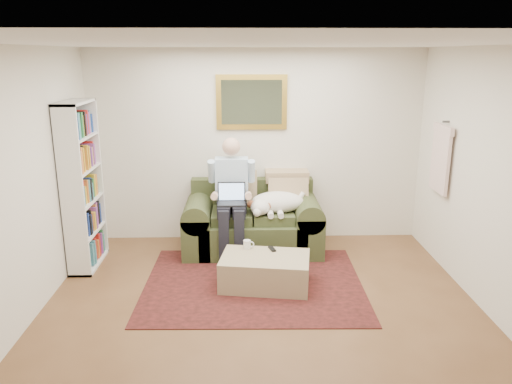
{
  "coord_description": "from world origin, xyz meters",
  "views": [
    {
      "loc": [
        -0.19,
        -4.19,
        2.52
      ],
      "look_at": [
        -0.03,
        1.45,
        0.95
      ],
      "focal_mm": 35.0,
      "sensor_mm": 36.0,
      "label": 1
    }
  ],
  "objects_px": {
    "sleeping_dog": "(278,202)",
    "ottoman": "(265,271)",
    "laptop": "(232,198)",
    "seated_man": "(232,199)",
    "coffee_mug": "(247,244)",
    "bookshelf": "(82,186)",
    "sofa": "(253,227)"
  },
  "relations": [
    {
      "from": "sleeping_dog",
      "to": "seated_man",
      "type": "bearing_deg",
      "value": -172.87
    },
    {
      "from": "laptop",
      "to": "sofa",
      "type": "bearing_deg",
      "value": 41.02
    },
    {
      "from": "sofa",
      "to": "sleeping_dog",
      "type": "distance_m",
      "value": 0.5
    },
    {
      "from": "coffee_mug",
      "to": "bookshelf",
      "type": "xyz_separation_m",
      "value": [
        -1.96,
        0.43,
        0.6
      ]
    },
    {
      "from": "sofa",
      "to": "laptop",
      "type": "height_order",
      "value": "laptop"
    },
    {
      "from": "ottoman",
      "to": "seated_man",
      "type": "bearing_deg",
      "value": 112.42
    },
    {
      "from": "coffee_mug",
      "to": "ottoman",
      "type": "bearing_deg",
      "value": -51.2
    },
    {
      "from": "ottoman",
      "to": "coffee_mug",
      "type": "bearing_deg",
      "value": 128.8
    },
    {
      "from": "laptop",
      "to": "coffee_mug",
      "type": "relative_size",
      "value": 3.46
    },
    {
      "from": "sleeping_dog",
      "to": "laptop",
      "type": "bearing_deg",
      "value": -166.36
    },
    {
      "from": "seated_man",
      "to": "bookshelf",
      "type": "relative_size",
      "value": 0.75
    },
    {
      "from": "seated_man",
      "to": "ottoman",
      "type": "distance_m",
      "value": 1.16
    },
    {
      "from": "coffee_mug",
      "to": "bookshelf",
      "type": "relative_size",
      "value": 0.05
    },
    {
      "from": "seated_man",
      "to": "bookshelf",
      "type": "height_order",
      "value": "bookshelf"
    },
    {
      "from": "seated_man",
      "to": "ottoman",
      "type": "relative_size",
      "value": 1.55
    },
    {
      "from": "seated_man",
      "to": "sleeping_dog",
      "type": "distance_m",
      "value": 0.6
    },
    {
      "from": "sleeping_dog",
      "to": "sofa",
      "type": "bearing_deg",
      "value": 164.26
    },
    {
      "from": "sleeping_dog",
      "to": "ottoman",
      "type": "height_order",
      "value": "sleeping_dog"
    },
    {
      "from": "seated_man",
      "to": "sleeping_dog",
      "type": "xyz_separation_m",
      "value": [
        0.59,
        0.07,
        -0.07
      ]
    },
    {
      "from": "laptop",
      "to": "ottoman",
      "type": "bearing_deg",
      "value": -65.98
    },
    {
      "from": "ottoman",
      "to": "coffee_mug",
      "type": "relative_size",
      "value": 9.69
    },
    {
      "from": "laptop",
      "to": "seated_man",
      "type": "bearing_deg",
      "value": 90.0
    },
    {
      "from": "sofa",
      "to": "seated_man",
      "type": "xyz_separation_m",
      "value": [
        -0.27,
        -0.16,
        0.44
      ]
    },
    {
      "from": "sleeping_dog",
      "to": "bookshelf",
      "type": "xyz_separation_m",
      "value": [
        -2.36,
        -0.33,
        0.32
      ]
    },
    {
      "from": "sofa",
      "to": "laptop",
      "type": "bearing_deg",
      "value": -138.98
    },
    {
      "from": "sofa",
      "to": "coffee_mug",
      "type": "distance_m",
      "value": 0.85
    },
    {
      "from": "sleeping_dog",
      "to": "coffee_mug",
      "type": "height_order",
      "value": "sleeping_dog"
    },
    {
      "from": "sofa",
      "to": "laptop",
      "type": "distance_m",
      "value": 0.6
    },
    {
      "from": "seated_man",
      "to": "sleeping_dog",
      "type": "relative_size",
      "value": 2.04
    },
    {
      "from": "sofa",
      "to": "sleeping_dog",
      "type": "relative_size",
      "value": 2.43
    },
    {
      "from": "laptop",
      "to": "coffee_mug",
      "type": "xyz_separation_m",
      "value": [
        0.18,
        -0.61,
        -0.38
      ]
    },
    {
      "from": "sofa",
      "to": "sleeping_dog",
      "type": "height_order",
      "value": "sofa"
    }
  ]
}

